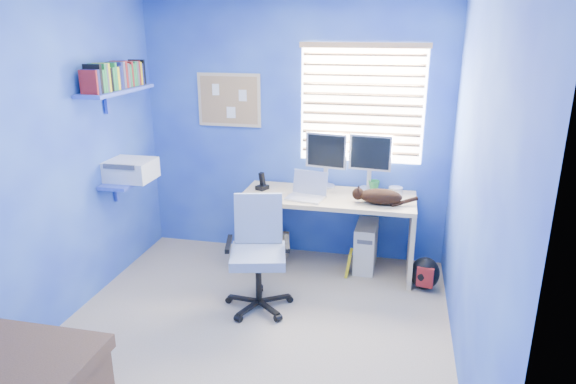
% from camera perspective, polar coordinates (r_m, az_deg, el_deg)
% --- Properties ---
extents(floor, '(3.00, 3.20, 0.00)m').
position_cam_1_polar(floor, '(4.08, -4.18, -15.49)').
color(floor, '#B2A68D').
rests_on(floor, ground).
extents(wall_back, '(3.00, 0.01, 2.50)m').
position_cam_1_polar(wall_back, '(5.05, 0.67, 6.62)').
color(wall_back, '#1A2EB1').
rests_on(wall_back, ground).
extents(wall_front, '(3.00, 0.01, 2.50)m').
position_cam_1_polar(wall_front, '(2.18, -17.16, -10.18)').
color(wall_front, '#1A2EB1').
rests_on(wall_front, ground).
extents(wall_left, '(0.01, 3.20, 2.50)m').
position_cam_1_polar(wall_left, '(4.23, -24.50, 2.70)').
color(wall_left, '#1A2EB1').
rests_on(wall_left, ground).
extents(wall_right, '(0.01, 3.20, 2.50)m').
position_cam_1_polar(wall_right, '(3.43, 20.05, -0.03)').
color(wall_right, '#1A2EB1').
rests_on(wall_right, ground).
extents(desk, '(1.61, 0.65, 0.74)m').
position_cam_1_polar(desk, '(4.92, 4.36, -4.49)').
color(desk, tan).
rests_on(desk, floor).
extents(laptop, '(0.37, 0.32, 0.22)m').
position_cam_1_polar(laptop, '(4.66, 1.96, 0.54)').
color(laptop, silver).
rests_on(laptop, desk).
extents(monitor_left, '(0.41, 0.18, 0.54)m').
position_cam_1_polar(monitor_left, '(4.97, 4.26, 3.53)').
color(monitor_left, silver).
rests_on(monitor_left, desk).
extents(monitor_right, '(0.41, 0.16, 0.54)m').
position_cam_1_polar(monitor_right, '(4.93, 9.08, 3.25)').
color(monitor_right, silver).
rests_on(monitor_right, desk).
extents(phone, '(0.13, 0.14, 0.17)m').
position_cam_1_polar(phone, '(4.94, -2.89, 1.23)').
color(phone, black).
rests_on(phone, desk).
extents(mug, '(0.10, 0.09, 0.10)m').
position_cam_1_polar(mug, '(4.97, 9.52, 0.69)').
color(mug, '#1F7F39').
rests_on(mug, desk).
extents(cd_spindle, '(0.13, 0.13, 0.07)m').
position_cam_1_polar(cd_spindle, '(4.90, 11.85, 0.13)').
color(cd_spindle, silver).
rests_on(cd_spindle, desk).
extents(cat, '(0.38, 0.20, 0.14)m').
position_cam_1_polar(cat, '(4.61, 10.25, -0.49)').
color(cat, black).
rests_on(cat, desk).
extents(tower_pc, '(0.20, 0.45, 0.45)m').
position_cam_1_polar(tower_pc, '(5.03, 8.64, -5.92)').
color(tower_pc, beige).
rests_on(tower_pc, floor).
extents(drawer_boxes, '(0.35, 0.28, 0.27)m').
position_cam_1_polar(drawer_boxes, '(5.16, -2.10, -6.18)').
color(drawer_boxes, tan).
rests_on(drawer_boxes, floor).
extents(yellow_book, '(0.03, 0.17, 0.24)m').
position_cam_1_polar(yellow_book, '(4.90, 6.77, -7.85)').
color(yellow_book, yellow).
rests_on(yellow_book, floor).
extents(backpack, '(0.30, 0.25, 0.30)m').
position_cam_1_polar(backpack, '(4.77, 14.96, -8.72)').
color(backpack, black).
rests_on(backpack, floor).
extents(office_chair, '(0.65, 0.65, 0.93)m').
position_cam_1_polar(office_chair, '(4.29, -3.29, -8.32)').
color(office_chair, black).
rests_on(office_chair, floor).
extents(window_blinds, '(1.15, 0.05, 1.10)m').
position_cam_1_polar(window_blinds, '(4.88, 8.20, 9.61)').
color(window_blinds, white).
rests_on(window_blinds, ground).
extents(corkboard, '(0.64, 0.02, 0.52)m').
position_cam_1_polar(corkboard, '(5.16, -6.56, 10.11)').
color(corkboard, tan).
rests_on(corkboard, ground).
extents(wall_shelves, '(0.42, 0.90, 1.05)m').
position_cam_1_polar(wall_shelves, '(4.72, -17.99, 7.19)').
color(wall_shelves, blue).
rests_on(wall_shelves, ground).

